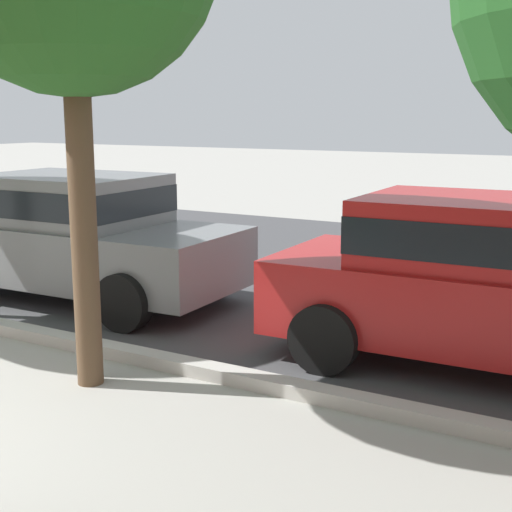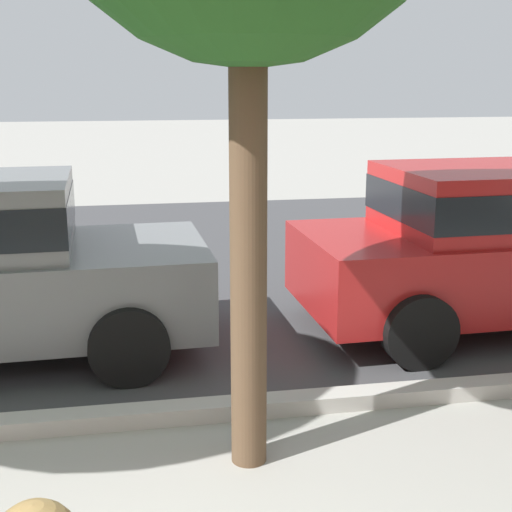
{
  "view_description": "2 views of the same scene",
  "coord_description": "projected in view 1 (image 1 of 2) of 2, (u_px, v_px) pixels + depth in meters",
  "views": [
    {
      "loc": [
        5.36,
        -2.1,
        2.29
      ],
      "look_at": [
        1.62,
        4.41,
        0.8
      ],
      "focal_mm": 50.19,
      "sensor_mm": 36.0,
      "label": 1
    },
    {
      "loc": [
        0.49,
        -1.79,
        2.37
      ],
      "look_at": [
        1.62,
        4.41,
        0.8
      ],
      "focal_mm": 50.31,
      "sensor_mm": 36.0,
      "label": 2
    }
  ],
  "objects": [
    {
      "name": "street_surface",
      "position": [
        265.0,
        262.0,
        11.23
      ],
      "size": [
        60.0,
        9.0,
        0.01
      ],
      "primitive_type": "cube",
      "color": "#424244",
      "rests_on": "ground"
    },
    {
      "name": "curb_stone",
      "position": [
        46.0,
        336.0,
        7.31
      ],
      "size": [
        60.0,
        0.2,
        0.12
      ],
      "primitive_type": "cube",
      "color": "#B2AFA8",
      "rests_on": "ground"
    },
    {
      "name": "parked_car_grey",
      "position": [
        77.0,
        233.0,
        8.9
      ],
      "size": [
        4.15,
        2.02,
        1.56
      ],
      "color": "slate",
      "rests_on": "ground"
    },
    {
      "name": "parked_car_red",
      "position": [
        493.0,
        278.0,
        6.44
      ],
      "size": [
        4.15,
        2.02,
        1.56
      ],
      "color": "#B21E1E",
      "rests_on": "ground"
    }
  ]
}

